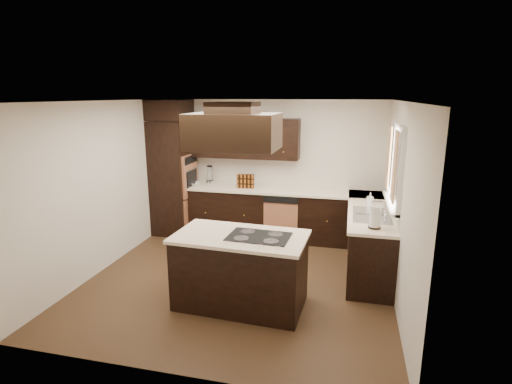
% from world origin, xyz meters
% --- Properties ---
extents(floor, '(4.20, 4.20, 0.02)m').
position_xyz_m(floor, '(0.00, 0.00, -0.01)').
color(floor, brown).
rests_on(floor, ground).
extents(ceiling, '(4.20, 4.20, 0.02)m').
position_xyz_m(ceiling, '(0.00, 0.00, 2.51)').
color(ceiling, white).
rests_on(ceiling, ground).
extents(wall_back, '(4.20, 0.02, 2.50)m').
position_xyz_m(wall_back, '(0.00, 2.11, 1.25)').
color(wall_back, beige).
rests_on(wall_back, ground).
extents(wall_front, '(4.20, 0.02, 2.50)m').
position_xyz_m(wall_front, '(0.00, -2.11, 1.25)').
color(wall_front, beige).
rests_on(wall_front, ground).
extents(wall_left, '(0.02, 4.20, 2.50)m').
position_xyz_m(wall_left, '(-2.11, 0.00, 1.25)').
color(wall_left, beige).
rests_on(wall_left, ground).
extents(wall_right, '(0.02, 4.20, 2.50)m').
position_xyz_m(wall_right, '(2.11, 0.00, 1.25)').
color(wall_right, beige).
rests_on(wall_right, ground).
extents(oven_column, '(0.65, 0.75, 2.12)m').
position_xyz_m(oven_column, '(-1.78, 1.71, 1.06)').
color(oven_column, black).
rests_on(oven_column, floor).
extents(wall_oven_face, '(0.05, 0.62, 0.78)m').
position_xyz_m(wall_oven_face, '(-1.43, 1.71, 1.12)').
color(wall_oven_face, '#BC724D').
rests_on(wall_oven_face, oven_column).
extents(base_cabinets_back, '(2.93, 0.60, 0.88)m').
position_xyz_m(base_cabinets_back, '(0.03, 1.80, 0.44)').
color(base_cabinets_back, black).
rests_on(base_cabinets_back, floor).
extents(base_cabinets_right, '(0.60, 2.40, 0.88)m').
position_xyz_m(base_cabinets_right, '(1.80, 0.90, 0.44)').
color(base_cabinets_right, black).
rests_on(base_cabinets_right, floor).
extents(countertop_back, '(2.93, 0.63, 0.04)m').
position_xyz_m(countertop_back, '(0.03, 1.79, 0.90)').
color(countertop_back, '#FFEBCB').
rests_on(countertop_back, base_cabinets_back).
extents(countertop_right, '(0.63, 2.40, 0.04)m').
position_xyz_m(countertop_right, '(1.79, 0.90, 0.90)').
color(countertop_right, '#FFEBCB').
rests_on(countertop_right, base_cabinets_right).
extents(upper_cabinets, '(2.00, 0.34, 0.72)m').
position_xyz_m(upper_cabinets, '(-0.43, 1.93, 1.81)').
color(upper_cabinets, black).
rests_on(upper_cabinets, wall_back).
extents(dishwasher_front, '(0.60, 0.05, 0.72)m').
position_xyz_m(dishwasher_front, '(0.33, 1.50, 0.40)').
color(dishwasher_front, '#BC724D').
rests_on(dishwasher_front, floor).
extents(window_frame, '(0.06, 1.32, 1.12)m').
position_xyz_m(window_frame, '(2.07, 0.55, 1.65)').
color(window_frame, silver).
rests_on(window_frame, wall_right).
extents(window_pane, '(0.00, 1.20, 1.00)m').
position_xyz_m(window_pane, '(2.10, 0.55, 1.65)').
color(window_pane, white).
rests_on(window_pane, wall_right).
extents(curtain_left, '(0.02, 0.34, 0.90)m').
position_xyz_m(curtain_left, '(2.01, 0.13, 1.70)').
color(curtain_left, beige).
rests_on(curtain_left, wall_right).
extents(curtain_right, '(0.02, 0.34, 0.90)m').
position_xyz_m(curtain_right, '(2.01, 0.97, 1.70)').
color(curtain_right, beige).
rests_on(curtain_right, wall_right).
extents(sink_rim, '(0.52, 0.84, 0.01)m').
position_xyz_m(sink_rim, '(1.80, 0.55, 0.92)').
color(sink_rim, silver).
rests_on(sink_rim, countertop_right).
extents(island, '(1.59, 0.93, 0.88)m').
position_xyz_m(island, '(0.21, -0.68, 0.44)').
color(island, black).
rests_on(island, floor).
extents(island_top, '(1.65, 0.99, 0.04)m').
position_xyz_m(island_top, '(0.21, -0.68, 0.90)').
color(island_top, '#FFEBCB').
rests_on(island_top, island).
extents(cooktop, '(0.76, 0.53, 0.01)m').
position_xyz_m(cooktop, '(0.44, -0.69, 0.93)').
color(cooktop, black).
rests_on(cooktop, island_top).
extents(range_hood, '(1.05, 0.72, 0.42)m').
position_xyz_m(range_hood, '(0.10, -0.55, 2.16)').
color(range_hood, black).
rests_on(range_hood, ceiling).
extents(hood_duct, '(0.55, 0.50, 0.13)m').
position_xyz_m(hood_duct, '(0.10, -0.55, 2.44)').
color(hood_duct, black).
rests_on(hood_duct, ceiling).
extents(blender_base, '(0.15, 0.15, 0.10)m').
position_xyz_m(blender_base, '(-1.07, 1.80, 0.97)').
color(blender_base, silver).
rests_on(blender_base, countertop_back).
extents(blender_pitcher, '(0.13, 0.13, 0.26)m').
position_xyz_m(blender_pitcher, '(-1.07, 1.80, 1.15)').
color(blender_pitcher, silver).
rests_on(blender_pitcher, blender_base).
extents(spice_rack, '(0.32, 0.13, 0.26)m').
position_xyz_m(spice_rack, '(-0.37, 1.78, 1.05)').
color(spice_rack, black).
rests_on(spice_rack, countertop_back).
extents(mixing_bowl, '(0.28, 0.28, 0.06)m').
position_xyz_m(mixing_bowl, '(-1.36, 1.76, 0.95)').
color(mixing_bowl, silver).
rests_on(mixing_bowl, countertop_back).
extents(soap_bottle, '(0.10, 0.10, 0.21)m').
position_xyz_m(soap_bottle, '(1.79, 1.04, 1.02)').
color(soap_bottle, silver).
rests_on(soap_bottle, countertop_right).
extents(paper_towel, '(0.16, 0.16, 0.30)m').
position_xyz_m(paper_towel, '(1.81, -0.03, 1.07)').
color(paper_towel, silver).
rests_on(paper_towel, countertop_right).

